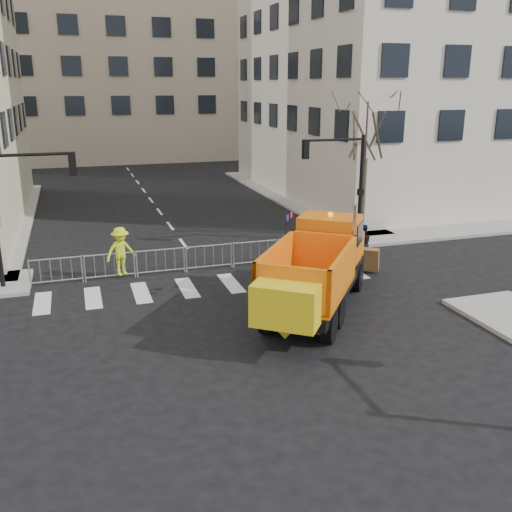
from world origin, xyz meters
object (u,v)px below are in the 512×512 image
object	(u,v)px
plow_truck	(316,268)
cop_a	(355,238)
worker	(121,251)
cop_b	(362,244)
newspaper_box	(324,243)
cop_c	(338,251)

from	to	relation	value
plow_truck	cop_a	size ratio (longest dim) A/B	4.56
plow_truck	worker	distance (m)	8.50
plow_truck	cop_b	bearing A→B (deg)	-5.41
cop_b	newspaper_box	distance (m)	1.82
cop_a	cop_b	size ratio (longest dim) A/B	1.10
cop_b	cop_a	bearing A→B (deg)	-74.46
plow_truck	newspaper_box	distance (m)	6.73
cop_c	plow_truck	bearing A→B (deg)	0.40
cop_a	cop_b	distance (m)	0.68
cop_a	cop_c	xyz separation A→B (m)	(-1.49, -1.30, -0.11)
cop_b	worker	xyz separation A→B (m)	(-10.42, 1.21, 0.26)
plow_truck	cop_c	size ratio (longest dim) A/B	5.15
cop_a	newspaper_box	world-z (taller)	cop_a
newspaper_box	cop_a	bearing A→B (deg)	-30.95
plow_truck	cop_a	distance (m)	6.85
cop_c	newspaper_box	xyz separation A→B (m)	(0.23, 1.92, -0.17)
cop_b	newspaper_box	world-z (taller)	cop_b
plow_truck	cop_b	xyz separation A→B (m)	(4.27, 4.64, -0.73)
worker	newspaper_box	xyz separation A→B (m)	(9.16, 0.09, -0.46)
cop_b	worker	bearing A→B (deg)	8.89
plow_truck	cop_b	world-z (taller)	plow_truck
worker	cop_a	bearing A→B (deg)	-21.33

